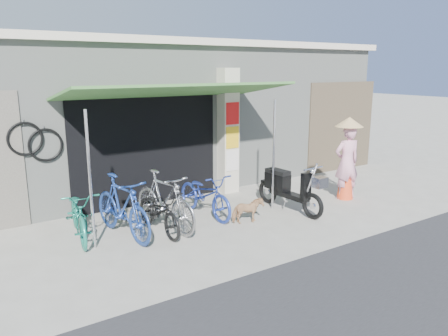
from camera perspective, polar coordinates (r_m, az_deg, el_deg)
ground at (r=8.54m, az=4.85°, el=-7.65°), size 80.00×80.00×0.00m
bicycle_shop at (r=12.45m, az=-9.71°, el=7.40°), size 12.30×5.30×3.66m
shop_pillar at (r=10.58m, az=0.46°, el=4.80°), size 0.42×0.44×3.00m
awning at (r=8.89m, az=-6.11°, el=9.76°), size 4.60×1.88×2.72m
neighbour_right at (r=13.44m, az=15.05°, el=5.25°), size 2.60×0.06×2.60m
bike_teal at (r=8.23m, az=-18.43°, el=-5.68°), size 0.86×1.84×0.93m
bike_blue at (r=8.06m, az=-13.13°, el=-4.96°), size 0.80×1.94×1.13m
bike_black at (r=8.19m, az=-8.49°, el=-5.58°), size 0.60×1.59×0.83m
bike_silver at (r=8.32m, az=-7.80°, el=-4.23°), size 0.83×1.92×1.12m
bike_navy at (r=8.99m, az=-2.50°, el=-3.45°), size 0.74×1.79×0.92m
street_dog at (r=8.63m, az=3.10°, el=-5.59°), size 0.66×0.41×0.52m
moped at (r=9.43m, az=8.32°, el=-2.65°), size 0.54×1.89×1.07m
nun at (r=10.46m, az=15.76°, el=1.09°), size 0.71×0.64×1.92m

